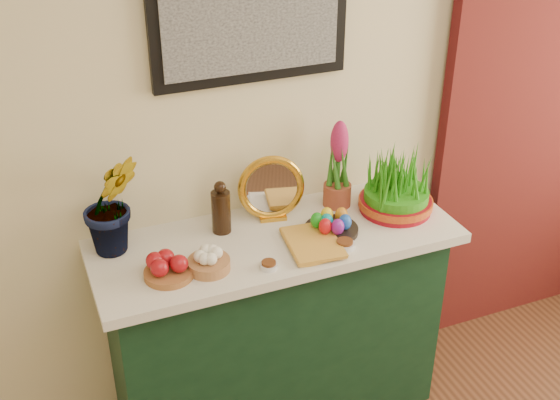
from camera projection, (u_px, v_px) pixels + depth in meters
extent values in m
cube|color=beige|center=(263.00, 98.00, 2.66)|extent=(4.00, 0.04, 2.70)
cube|color=black|center=(250.00, 8.00, 2.45)|extent=(0.74, 0.03, 0.54)
cube|color=#A5A5A5|center=(252.00, 9.00, 2.44)|extent=(0.66, 0.01, 0.46)
cube|color=#440C13|center=(529.00, 105.00, 3.13)|extent=(0.90, 0.06, 2.30)
cube|color=#12321C|center=(275.00, 330.00, 2.90)|extent=(1.30, 0.45, 0.85)
cube|color=silver|center=(275.00, 240.00, 2.68)|extent=(1.40, 0.55, 0.04)
imported|color=#2C6F1D|center=(110.00, 188.00, 2.46)|extent=(0.26, 0.23, 0.51)
cylinder|color=brown|center=(169.00, 273.00, 2.43)|extent=(0.21, 0.21, 0.02)
cylinder|color=#AE7346|center=(209.00, 265.00, 2.46)|extent=(0.20, 0.20, 0.04)
cylinder|color=black|center=(221.00, 212.00, 2.65)|extent=(0.07, 0.07, 0.17)
sphere|color=black|center=(220.00, 187.00, 2.60)|extent=(0.05, 0.05, 0.05)
cube|color=gold|center=(273.00, 217.00, 2.77)|extent=(0.11, 0.07, 0.02)
torus|color=gold|center=(271.00, 188.00, 2.72)|extent=(0.27, 0.11, 0.27)
cylinder|color=silver|center=(272.00, 188.00, 2.72)|extent=(0.20, 0.07, 0.20)
imported|color=gold|center=(288.00, 246.00, 2.57)|extent=(0.20, 0.27, 0.03)
cylinder|color=silver|center=(269.00, 266.00, 2.48)|extent=(0.06, 0.06, 0.02)
cylinder|color=#592D14|center=(269.00, 263.00, 2.47)|extent=(0.05, 0.05, 0.01)
cylinder|color=silver|center=(345.00, 245.00, 2.59)|extent=(0.08, 0.08, 0.02)
cylinder|color=#592D14|center=(345.00, 242.00, 2.58)|extent=(0.06, 0.06, 0.01)
cylinder|color=black|center=(331.00, 230.00, 2.68)|extent=(0.23, 0.23, 0.02)
ellipsoid|color=red|center=(325.00, 226.00, 2.62)|extent=(0.05, 0.05, 0.06)
ellipsoid|color=blue|center=(345.00, 222.00, 2.65)|extent=(0.05, 0.05, 0.06)
ellipsoid|color=yellow|center=(327.00, 215.00, 2.70)|extent=(0.05, 0.05, 0.06)
ellipsoid|color=#1B971C|center=(317.00, 220.00, 2.66)|extent=(0.05, 0.05, 0.06)
ellipsoid|color=orange|center=(341.00, 215.00, 2.70)|extent=(0.05, 0.05, 0.06)
ellipsoid|color=#801A8F|center=(338.00, 227.00, 2.62)|extent=(0.05, 0.05, 0.06)
ellipsoid|color=#0D90A0|center=(327.00, 221.00, 2.66)|extent=(0.05, 0.05, 0.06)
cylinder|color=#98442C|center=(337.00, 195.00, 2.85)|extent=(0.11, 0.11, 0.09)
ellipsoid|color=#C6275D|center=(339.00, 142.00, 2.73)|extent=(0.07, 0.07, 0.18)
cylinder|color=maroon|center=(395.00, 204.00, 2.82)|extent=(0.29, 0.29, 0.05)
cylinder|color=#A91910|center=(396.00, 202.00, 2.82)|extent=(0.30, 0.30, 0.03)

